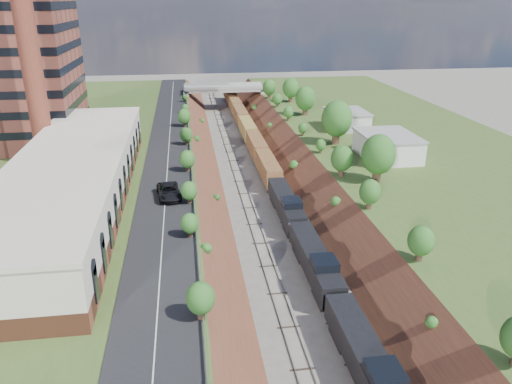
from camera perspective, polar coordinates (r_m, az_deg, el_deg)
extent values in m
cube|color=#3E5523|center=(96.85, -20.27, 2.31)|extent=(44.00, 180.00, 5.00)
cube|color=#3E5523|center=(104.74, 17.72, 4.00)|extent=(44.00, 180.00, 5.00)
cube|color=brown|center=(95.37, -7.08, 1.62)|extent=(10.00, 180.00, 10.00)
cube|color=brown|center=(98.11, 5.87, 2.24)|extent=(10.00, 180.00, 10.00)
cube|color=gray|center=(95.80, -2.06, 1.93)|extent=(1.58, 180.00, 0.18)
cube|color=gray|center=(96.45, 1.01, 2.07)|extent=(1.58, 180.00, 0.18)
cube|color=black|center=(93.86, -9.97, 4.38)|extent=(8.00, 180.00, 0.10)
cube|color=#99999E|center=(93.66, -7.48, 4.81)|extent=(0.06, 171.00, 0.30)
cube|color=brown|center=(74.34, -20.02, -0.31)|extent=(14.00, 62.00, 2.20)
cube|color=silver|center=(73.28, -20.34, 2.06)|extent=(14.00, 62.00, 4.30)
cube|color=silver|center=(72.58, -20.58, 3.84)|extent=(14.30, 62.30, 0.50)
cube|color=brown|center=(106.90, -26.76, 16.56)|extent=(22.00, 22.00, 44.00)
cylinder|color=brown|center=(89.43, -24.59, 15.08)|extent=(3.20, 3.20, 40.00)
cube|color=gray|center=(154.59, -7.97, 10.38)|extent=(1.50, 8.00, 6.20)
cube|color=gray|center=(156.37, 0.63, 10.70)|extent=(1.50, 8.00, 6.20)
cube|color=gray|center=(154.51, -3.67, 11.70)|extent=(24.00, 8.00, 1.00)
cube|color=gray|center=(150.45, -3.55, 11.75)|extent=(24.00, 0.30, 0.80)
cube|color=gray|center=(158.32, -3.80, 12.22)|extent=(24.00, 0.30, 0.80)
cube|color=silver|center=(92.67, 14.77, 5.03)|extent=(9.00, 12.00, 4.00)
cube|color=silver|center=(112.47, 10.30, 8.09)|extent=(8.00, 10.00, 3.60)
cylinder|color=#473323|center=(79.88, 13.63, 2.04)|extent=(1.30, 1.30, 2.62)
ellipsoid|color=#285F21|center=(78.93, 13.82, 4.20)|extent=(5.25, 5.25, 6.30)
cylinder|color=#473323|center=(56.37, -7.03, -6.61)|extent=(0.66, 0.66, 1.22)
ellipsoid|color=#285F21|center=(55.70, -7.10, -5.27)|extent=(2.45, 2.45, 2.94)
cube|color=black|center=(47.21, 12.49, -18.16)|extent=(2.82, 16.92, 2.65)
cube|color=black|center=(43.24, 14.58, -19.43)|extent=(2.76, 3.10, 0.90)
cube|color=black|center=(61.31, 6.76, -7.75)|extent=(2.82, 16.92, 2.65)
cube|color=black|center=(77.01, 3.43, -1.36)|extent=(2.82, 16.92, 2.65)
cube|color=brown|center=(128.56, -1.44, 8.14)|extent=(2.82, 90.60, 3.38)
imported|color=black|center=(72.36, -9.92, 0.07)|extent=(3.95, 7.09, 1.87)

